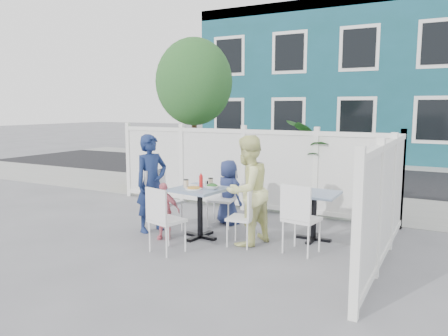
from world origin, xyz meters
The scene contains 30 objects.
ground centered at (0.00, 0.00, 0.00)m, with size 80.00×80.00×0.00m, color slate.
near_sidewalk centered at (0.00, 3.80, 0.01)m, with size 24.00×2.60×0.01m, color gray.
street centered at (0.00, 7.50, 0.00)m, with size 24.00×5.00×0.01m, color black.
far_sidewalk centered at (0.00, 10.60, 0.01)m, with size 24.00×1.60×0.01m, color gray.
building centered at (-0.50, 14.00, 3.00)m, with size 11.00×6.00×6.00m.
fence_back centered at (0.10, 2.40, 0.78)m, with size 5.86×0.08×1.60m.
fence_right centered at (3.00, 0.60, 0.78)m, with size 0.08×3.66×1.60m.
tree centered at (-1.60, 3.30, 2.59)m, with size 1.80×1.62×3.59m.
utility_cabinet centered at (-2.96, 4.00, 0.63)m, with size 0.67×0.48×1.25m, color yellow.
potted_shrub_a centered at (-0.28, 3.10, 0.78)m, with size 0.87×0.87×1.56m, color #205126.
potted_shrub_b centered at (1.48, 3.00, 0.89)m, with size 1.60×1.39×1.78m, color #205126.
main_table centered at (0.31, 0.39, 0.61)m, with size 0.83×0.83×0.79m.
spare_table centered at (1.91, 1.11, 0.58)m, with size 0.71×0.71×0.74m.
chair_left centered at (-0.43, 0.39, 0.59)m, with size 0.50×0.52×1.02m.
chair_right centered at (1.12, 0.34, 0.49)m, with size 0.40×0.41×0.85m.
chair_back centered at (0.27, 1.21, 0.55)m, with size 0.49×0.48×0.95m.
chair_near centered at (0.24, -0.49, 0.54)m, with size 0.51×0.50×0.93m.
chair_spare centered at (1.92, 0.37, 0.58)m, with size 0.51×0.49×0.99m.
man centered at (-0.58, 0.33, 0.80)m, with size 0.58×0.38×1.60m, color navy.
woman centered at (1.09, 0.45, 0.81)m, with size 0.79×0.62×1.62m, color #E2E94B.
boy centered at (0.33, 1.32, 0.56)m, with size 0.55×0.36×1.13m, color navy.
toddler centered at (-0.16, 0.07, 0.44)m, with size 0.52×0.22×0.88m, color pink.
plate_main centered at (0.28, 0.25, 0.80)m, with size 0.25×0.25×0.02m, color white.
plate_side centered at (0.11, 0.46, 0.80)m, with size 0.22×0.22×0.01m, color white.
salad_bowl centered at (0.52, 0.41, 0.82)m, with size 0.23×0.23×0.06m, color white.
coffee_cup_a centered at (0.10, 0.33, 0.85)m, with size 0.08×0.08×0.12m, color beige.
coffee_cup_b centered at (0.36, 0.63, 0.85)m, with size 0.08×0.08×0.11m, color beige.
ketchup_bottle centered at (0.31, 0.42, 0.88)m, with size 0.06×0.06×0.19m, color red.
salt_shaker centered at (0.24, 0.65, 0.82)m, with size 0.03×0.03×0.07m, color white.
pepper_shaker centered at (0.28, 0.67, 0.82)m, with size 0.03×0.03×0.07m, color black.
Camera 1 is at (3.77, -5.29, 2.03)m, focal length 35.00 mm.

